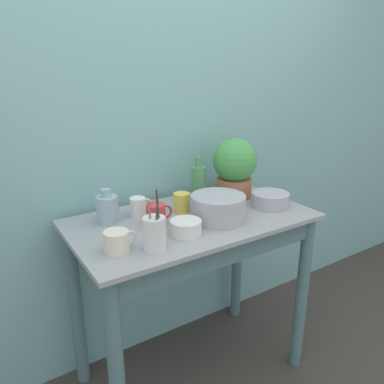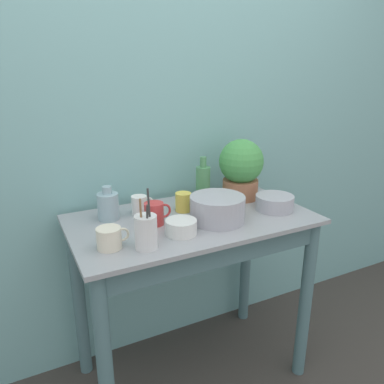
{
  "view_description": "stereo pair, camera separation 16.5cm",
  "coord_description": "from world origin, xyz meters",
  "views": [
    {
      "loc": [
        -0.85,
        -1.01,
        1.5
      ],
      "look_at": [
        0.0,
        0.3,
        0.98
      ],
      "focal_mm": 35.0,
      "sensor_mm": 36.0,
      "label": 1
    },
    {
      "loc": [
        -0.7,
        -1.09,
        1.5
      ],
      "look_at": [
        0.0,
        0.3,
        0.98
      ],
      "focal_mm": 35.0,
      "sensor_mm": 36.0,
      "label": 2
    }
  ],
  "objects": [
    {
      "name": "bowl_small_enamel_white",
      "position": [
        -0.12,
        0.16,
        0.89
      ],
      "size": [
        0.13,
        0.13,
        0.06
      ],
      "color": "silver",
      "rests_on": "counter_table"
    },
    {
      "name": "bottle_short",
      "position": [
        -0.34,
        0.45,
        0.93
      ],
      "size": [
        0.09,
        0.09,
        0.15
      ],
      "color": "#93B2BC",
      "rests_on": "counter_table"
    },
    {
      "name": "bowl_small_steel",
      "position": [
        0.39,
        0.22,
        0.9
      ],
      "size": [
        0.18,
        0.18,
        0.07
      ],
      "color": "#A8A8B2",
      "rests_on": "counter_table"
    },
    {
      "name": "bowl_wash_large",
      "position": [
        0.08,
        0.22,
        0.92
      ],
      "size": [
        0.24,
        0.24,
        0.11
      ],
      "color": "#A8A8B2",
      "rests_on": "counter_table"
    },
    {
      "name": "counter_table",
      "position": [
        0.0,
        0.28,
        0.66
      ],
      "size": [
        1.08,
        0.61,
        0.86
      ],
      "color": "slate",
      "rests_on": "ground_plane"
    },
    {
      "name": "mug_cream",
      "position": [
        -0.41,
        0.17,
        0.9
      ],
      "size": [
        0.13,
        0.09,
        0.08
      ],
      "color": "beige",
      "rests_on": "counter_table"
    },
    {
      "name": "wall_back",
      "position": [
        0.0,
        0.66,
        1.2
      ],
      "size": [
        6.0,
        0.05,
        2.4
      ],
      "color": "#7AB2B2",
      "rests_on": "ground_plane"
    },
    {
      "name": "utensil_cup",
      "position": [
        -0.29,
        0.11,
        0.93
      ],
      "size": [
        0.08,
        0.08,
        0.23
      ],
      "color": "silver",
      "rests_on": "counter_table"
    },
    {
      "name": "mug_white",
      "position": [
        -0.2,
        0.45,
        0.91
      ],
      "size": [
        0.11,
        0.07,
        0.09
      ],
      "color": "white",
      "rests_on": "counter_table"
    },
    {
      "name": "potted_plant",
      "position": [
        0.34,
        0.43,
        1.02
      ],
      "size": [
        0.22,
        0.22,
        0.31
      ],
      "color": "#A36647",
      "rests_on": "counter_table"
    },
    {
      "name": "mug_red",
      "position": [
        -0.18,
        0.31,
        0.91
      ],
      "size": [
        0.12,
        0.08,
        0.1
      ],
      "color": "#C63838",
      "rests_on": "counter_table"
    },
    {
      "name": "bottle_tall",
      "position": [
        0.14,
        0.46,
        0.96
      ],
      "size": [
        0.07,
        0.07,
        0.23
      ],
      "color": "#4C8C59",
      "rests_on": "counter_table"
    },
    {
      "name": "mug_yellow",
      "position": [
        0.0,
        0.39,
        0.91
      ],
      "size": [
        0.11,
        0.07,
        0.09
      ],
      "color": "#E5CC4C",
      "rests_on": "counter_table"
    }
  ]
}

